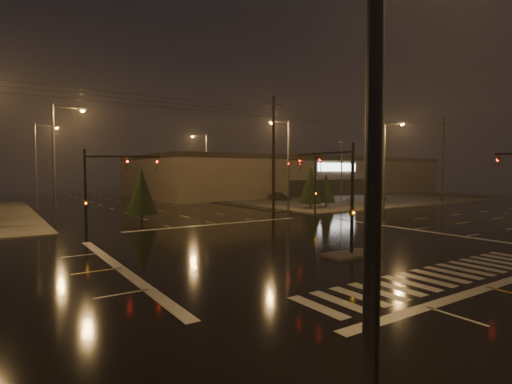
% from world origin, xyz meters
% --- Properties ---
extents(ground, '(140.00, 140.00, 0.00)m').
position_xyz_m(ground, '(0.00, 0.00, 0.00)').
color(ground, black).
rests_on(ground, ground).
extents(sidewalk_ne, '(36.00, 36.00, 0.12)m').
position_xyz_m(sidewalk_ne, '(30.00, 30.00, 0.06)').
color(sidewalk_ne, '#45423E').
rests_on(sidewalk_ne, ground).
extents(median_island, '(3.00, 1.60, 0.15)m').
position_xyz_m(median_island, '(0.00, -4.00, 0.07)').
color(median_island, '#45423E').
rests_on(median_island, ground).
extents(crosswalk, '(15.00, 2.60, 0.01)m').
position_xyz_m(crosswalk, '(0.00, -9.00, 0.01)').
color(crosswalk, beige).
rests_on(crosswalk, ground).
extents(stop_bar_near, '(16.00, 0.50, 0.01)m').
position_xyz_m(stop_bar_near, '(0.00, -11.00, 0.01)').
color(stop_bar_near, beige).
rests_on(stop_bar_near, ground).
extents(stop_bar_far, '(16.00, 0.50, 0.01)m').
position_xyz_m(stop_bar_far, '(0.00, 11.00, 0.01)').
color(stop_bar_far, beige).
rests_on(stop_bar_far, ground).
extents(parking_lot, '(50.00, 24.00, 0.08)m').
position_xyz_m(parking_lot, '(35.00, 28.00, 0.04)').
color(parking_lot, black).
rests_on(parking_lot, ground).
extents(retail_building, '(60.20, 28.30, 7.20)m').
position_xyz_m(retail_building, '(35.00, 45.99, 3.84)').
color(retail_building, brown).
rests_on(retail_building, ground).
extents(signal_mast_median, '(0.25, 4.59, 6.00)m').
position_xyz_m(signal_mast_median, '(0.00, -3.07, 3.75)').
color(signal_mast_median, black).
rests_on(signal_mast_median, ground).
extents(signal_mast_ne, '(4.84, 1.86, 6.00)m').
position_xyz_m(signal_mast_ne, '(9.50, 10.14, 3.79)').
color(signal_mast_ne, black).
rests_on(signal_mast_ne, ground).
extents(signal_mast_nw, '(4.84, 1.86, 6.00)m').
position_xyz_m(signal_mast_nw, '(-9.50, 10.14, 3.79)').
color(signal_mast_nw, black).
rests_on(signal_mast_nw, ground).
extents(streetlight_0, '(2.77, 0.32, 10.00)m').
position_xyz_m(streetlight_0, '(-11.18, -15.00, 5.80)').
color(streetlight_0, '#38383A').
rests_on(streetlight_0, ground).
extents(streetlight_1, '(2.77, 0.32, 10.00)m').
position_xyz_m(streetlight_1, '(-11.18, 18.00, 5.80)').
color(streetlight_1, '#38383A').
rests_on(streetlight_1, ground).
extents(streetlight_2, '(2.77, 0.32, 10.00)m').
position_xyz_m(streetlight_2, '(-11.18, 34.00, 5.80)').
color(streetlight_2, '#38383A').
rests_on(streetlight_2, ground).
extents(streetlight_3, '(2.77, 0.32, 10.00)m').
position_xyz_m(streetlight_3, '(11.18, 16.00, 5.80)').
color(streetlight_3, '#38383A').
rests_on(streetlight_3, ground).
extents(streetlight_4, '(2.77, 0.32, 10.00)m').
position_xyz_m(streetlight_4, '(11.18, 36.00, 5.80)').
color(streetlight_4, '#38383A').
rests_on(streetlight_4, ground).
extents(streetlight_6, '(0.32, 2.77, 10.00)m').
position_xyz_m(streetlight_6, '(22.00, 11.18, 5.80)').
color(streetlight_6, '#38383A').
rests_on(streetlight_6, ground).
extents(utility_pole_1, '(2.20, 0.32, 12.00)m').
position_xyz_m(utility_pole_1, '(8.00, 14.00, 6.13)').
color(utility_pole_1, black).
rests_on(utility_pole_1, ground).
extents(utility_pole_2, '(2.20, 0.32, 12.00)m').
position_xyz_m(utility_pole_2, '(38.00, 14.00, 6.13)').
color(utility_pole_2, black).
rests_on(utility_pole_2, ground).
extents(conifer_0, '(2.77, 2.77, 5.02)m').
position_xyz_m(conifer_0, '(15.48, 16.80, 2.86)').
color(conifer_0, black).
rests_on(conifer_0, ground).
extents(conifer_1, '(2.24, 2.24, 4.20)m').
position_xyz_m(conifer_1, '(18.04, 16.88, 2.45)').
color(conifer_1, black).
rests_on(conifer_1, ground).
extents(conifer_2, '(2.42, 2.42, 4.49)m').
position_xyz_m(conifer_2, '(26.26, 15.96, 2.59)').
color(conifer_2, black).
rests_on(conifer_2, ground).
extents(conifer_3, '(2.63, 2.63, 4.82)m').
position_xyz_m(conifer_3, '(-4.89, 15.95, 2.76)').
color(conifer_3, black).
rests_on(conifer_3, ground).
extents(car_parked, '(1.81, 4.03, 1.35)m').
position_xyz_m(car_parked, '(20.55, 29.73, 0.67)').
color(car_parked, black).
rests_on(car_parked, ground).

